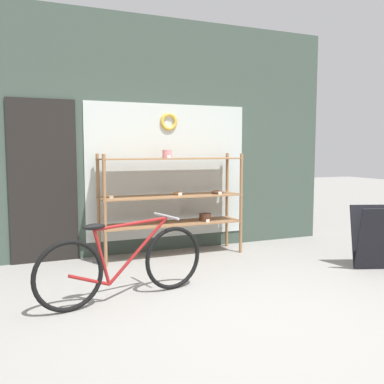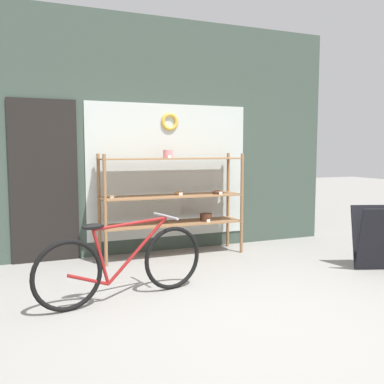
# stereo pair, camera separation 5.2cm
# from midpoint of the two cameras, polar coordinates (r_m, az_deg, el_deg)

# --- Properties ---
(ground_plane) EXTENTS (30.00, 30.00, 0.00)m
(ground_plane) POSITION_cam_midpoint_polar(r_m,az_deg,el_deg) (3.95, 7.03, -16.02)
(ground_plane) COLOR gray
(storefront_facade) EXTENTS (5.58, 0.13, 3.29)m
(storefront_facade) POSITION_cam_midpoint_polar(r_m,az_deg,el_deg) (6.11, -5.68, 7.03)
(storefront_facade) COLOR #3D4C42
(storefront_facade) RESTS_ON ground_plane
(display_case) EXTENTS (1.96, 0.47, 1.45)m
(display_case) POSITION_cam_midpoint_polar(r_m,az_deg,el_deg) (5.84, -2.74, -0.37)
(display_case) COLOR #8E6642
(display_case) RESTS_ON ground_plane
(bicycle) EXTENTS (1.74, 0.54, 0.79)m
(bicycle) POSITION_cam_midpoint_polar(r_m,az_deg,el_deg) (4.25, -9.38, -9.43)
(bicycle) COLOR black
(bicycle) RESTS_ON ground_plane
(sandwich_board) EXTENTS (0.65, 0.54, 0.77)m
(sandwich_board) POSITION_cam_midpoint_polar(r_m,az_deg,el_deg) (5.69, 23.24, -5.60)
(sandwich_board) COLOR black
(sandwich_board) RESTS_ON ground_plane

